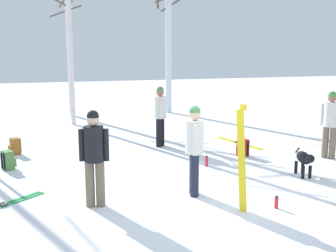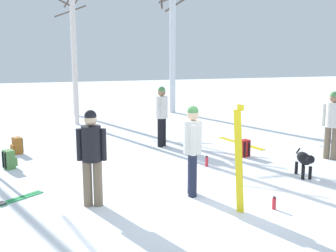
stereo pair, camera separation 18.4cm
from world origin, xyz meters
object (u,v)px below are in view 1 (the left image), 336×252
person_1 (94,152)px  water_bottle_1 (207,161)px  backpack_0 (243,148)px  person_4 (331,120)px  person_0 (160,112)px  birch_tree_1 (70,25)px  ski_pair_lying_0 (238,143)px  backpack_1 (8,160)px  ski_pair_planted_1 (242,159)px  birch_tree_2 (69,47)px  birch_tree_3 (69,23)px  person_3 (194,145)px  ski_pair_lying_1 (0,206)px  dog (304,159)px  water_bottle_0 (276,202)px  birch_tree_4 (168,39)px  backpack_2 (15,146)px

person_1 → water_bottle_1: size_ratio=6.66×
person_1 → backpack_0: size_ratio=3.90×
person_4 → water_bottle_1: bearing=175.5°
person_0 → water_bottle_1: bearing=-79.3°
birch_tree_1 → ski_pair_lying_0: bearing=-47.2°
backpack_1 → birch_tree_1: 6.76m
ski_pair_planted_1 → backpack_0: 3.85m
birch_tree_2 → backpack_0: bearing=-66.2°
backpack_0 → birch_tree_3: birch_tree_3 is taller
ski_pair_lying_0 → person_3: bearing=-127.8°
person_3 → ski_pair_lying_1: size_ratio=1.12×
person_1 → dog: size_ratio=1.94×
person_1 → backpack_0: person_1 is taller
person_3 → water_bottle_1: 2.17m
dog → backpack_0: 2.04m
water_bottle_0 → person_0: bearing=96.1°
ski_pair_lying_1 → birch_tree_3: (2.16, 10.05, 3.80)m
dog → person_1: bearing=-175.6°
person_0 → ski_pair_lying_1: size_ratio=1.12×
backpack_0 → birch_tree_1: birch_tree_1 is taller
person_1 → ski_pair_lying_1: bearing=163.1°
person_3 → backpack_1: person_3 is taller
ski_pair_lying_0 → birch_tree_2: size_ratio=0.34×
person_1 → birch_tree_4: size_ratio=0.28×
backpack_1 → ski_pair_lying_1: bearing=-90.5°
person_0 → backpack_2: bearing=175.9°
backpack_0 → backpack_2: bearing=160.4°
backpack_2 → backpack_1: bearing=-93.7°
water_bottle_0 → water_bottle_1: water_bottle_1 is taller
backpack_1 → water_bottle_1: (4.46, -1.17, -0.09)m
backpack_2 → person_3: bearing=-52.2°
dog → water_bottle_1: bearing=140.8°
water_bottle_0 → birch_tree_2: bearing=102.0°
birch_tree_4 → backpack_1: bearing=-130.6°
person_0 → ski_pair_planted_1: size_ratio=0.93×
backpack_0 → person_4: bearing=-23.4°
water_bottle_0 → birch_tree_2: (-2.47, 11.63, 2.71)m
dog → ski_pair_lying_1: size_ratio=0.58×
backpack_2 → dog: bearing=-33.4°
backpack_1 → person_0: bearing=16.0°
person_1 → person_0: bearing=59.1°
ski_pair_lying_1 → person_4: bearing=7.3°
backpack_1 → water_bottle_1: 4.61m
ski_pair_planted_1 → ski_pair_lying_1: ski_pair_planted_1 is taller
person_0 → birch_tree_3: bearing=106.2°
person_4 → ski_pair_planted_1: bearing=-147.0°
person_1 → backpack_1: person_1 is taller
backpack_2 → birch_tree_3: (2.04, 6.19, 3.60)m
person_1 → person_3: 1.87m
dog → birch_tree_4: bearing=89.4°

